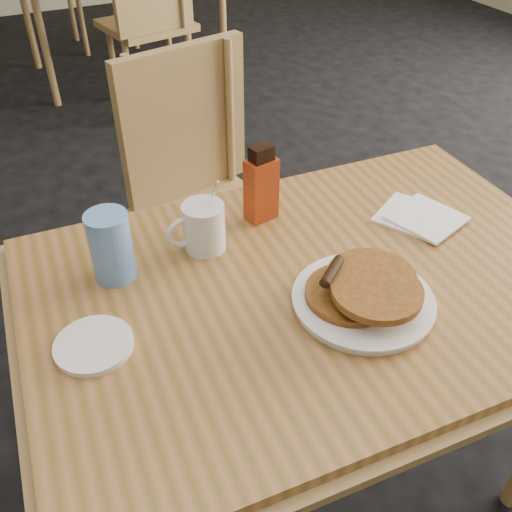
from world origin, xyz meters
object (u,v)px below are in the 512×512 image
Objects in this scene: blue_tumbler at (111,246)px; coffee_mug at (203,226)px; main_table at (316,295)px; pancake_plate at (364,295)px; chair_neighbor_near at (149,9)px; syrup_bottle at (261,186)px; chair_main_far at (199,181)px.

coffee_mug is at bearing 2.40° from blue_tumbler.
main_table is 0.13m from pancake_plate.
chair_neighbor_near reaches higher than syrup_bottle.
chair_main_far is 0.62m from coffee_mug.
blue_tumbler is at bearing 172.00° from coffee_mug.
pancake_plate reaches higher than main_table.
chair_neighbor_near reaches higher than blue_tumbler.
coffee_mug reaches higher than pancake_plate.
main_table is 0.42m from blue_tumbler.
coffee_mug is at bearing 130.35° from main_table.
chair_main_far is at bearing 60.35° from coffee_mug.
pancake_plate is at bearing -35.96° from blue_tumbler.
coffee_mug reaches higher than blue_tumbler.
chair_main_far reaches higher than syrup_bottle.
pancake_plate is (-0.39, -2.61, 0.18)m from chair_neighbor_near.
chair_neighbor_near is 6.93× the size of blue_tumbler.
syrup_bottle is 1.24× the size of blue_tumbler.
main_table is 2.55m from chair_neighbor_near.
chair_main_far is 3.58× the size of pancake_plate.
chair_neighbor_near is at bearing 80.32° from main_table.
chair_neighbor_near is at bearing 71.39° from blue_tumbler.
blue_tumbler is at bearing 152.42° from main_table.
chair_main_far is at bearing 55.40° from blue_tumbler.
syrup_bottle is (-0.01, 0.24, 0.13)m from main_table.
pancake_plate is at bearing -101.49° from chair_main_far.
chair_neighbor_near reaches higher than main_table.
coffee_mug is 1.14× the size of blue_tumbler.
chair_main_far is at bearing 88.01° from main_table.
pancake_plate is (0.01, -0.84, 0.20)m from chair_main_far.
syrup_bottle is at bearing -111.77° from chair_neighbor_near.
syrup_bottle is (-0.04, 0.34, 0.06)m from pancake_plate.
syrup_bottle reaches higher than coffee_mug.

